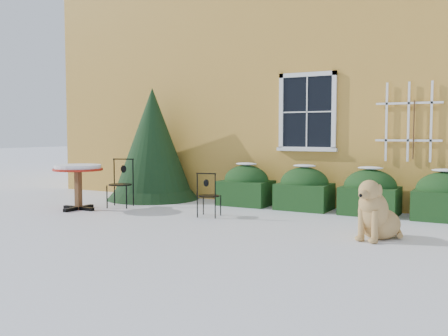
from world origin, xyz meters
The scene contains 8 objects.
ground centered at (0.00, 0.00, 0.00)m, with size 80.00×80.00×0.00m, color white.
house centered at (0.00, 7.00, 3.22)m, with size 12.40×8.40×6.40m.
hedge_row centered at (1.65, 2.55, 0.40)m, with size 4.95×0.80×0.91m.
evergreen_shrub centered at (-2.66, 2.41, 1.04)m, with size 2.13×2.13×2.58m.
bistro_table centered at (-2.97, 0.34, 0.76)m, with size 0.98×0.98×0.91m.
patio_chair_near centered at (-0.24, 0.85, 0.41)m, with size 0.43×0.43×0.82m.
patio_chair_far centered at (-2.49, 1.07, 0.50)m, with size 0.57×0.56×1.00m.
dog centered at (2.87, 0.31, 0.36)m, with size 0.72×0.96×0.90m.
Camera 1 is at (4.34, -6.99, 1.54)m, focal length 40.00 mm.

